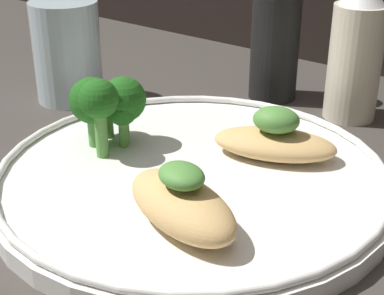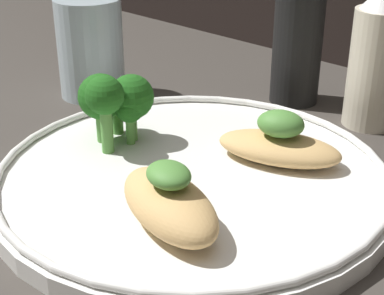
# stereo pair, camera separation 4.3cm
# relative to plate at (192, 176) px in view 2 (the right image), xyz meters

# --- Properties ---
(ground_plane) EXTENTS (1.80, 1.80, 0.01)m
(ground_plane) POSITION_rel_plate_xyz_m (0.00, 0.00, -0.01)
(ground_plane) COLOR #3D3833
(plate) EXTENTS (0.30, 0.30, 0.02)m
(plate) POSITION_rel_plate_xyz_m (0.00, 0.00, 0.00)
(plate) COLOR white
(plate) RESTS_ON ground_plane
(grilled_meat_front) EXTENTS (0.10, 0.07, 0.04)m
(grilled_meat_front) POSITION_rel_plate_xyz_m (0.04, -0.06, 0.02)
(grilled_meat_front) COLOR tan
(grilled_meat_front) RESTS_ON plate
(grilled_meat_middle) EXTENTS (0.11, 0.08, 0.04)m
(grilled_meat_middle) POSITION_rel_plate_xyz_m (0.03, 0.06, 0.02)
(grilled_meat_middle) COLOR tan
(grilled_meat_middle) RESTS_ON plate
(broccoli_bunch) EXTENTS (0.05, 0.06, 0.06)m
(broccoli_bunch) POSITION_rel_plate_xyz_m (-0.08, -0.01, 0.04)
(broccoli_bunch) COLOR #569942
(broccoli_bunch) RESTS_ON plate
(sauce_bottle) EXTENTS (0.05, 0.05, 0.13)m
(sauce_bottle) POSITION_rel_plate_xyz_m (0.03, 0.20, 0.05)
(sauce_bottle) COLOR beige
(sauce_bottle) RESTS_ON ground_plane
(pepper_grinder) EXTENTS (0.05, 0.05, 0.16)m
(pepper_grinder) POSITION_rel_plate_xyz_m (-0.05, 0.20, 0.06)
(pepper_grinder) COLOR black
(pepper_grinder) RESTS_ON ground_plane
(drinking_glass) EXTENTS (0.07, 0.07, 0.10)m
(drinking_glass) POSITION_rel_plate_xyz_m (-0.21, 0.07, 0.04)
(drinking_glass) COLOR silver
(drinking_glass) RESTS_ON ground_plane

